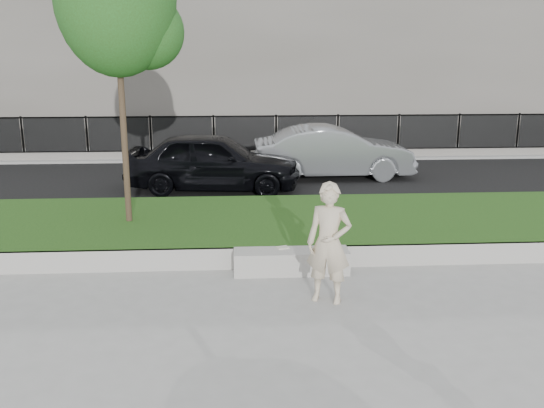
{
  "coord_description": "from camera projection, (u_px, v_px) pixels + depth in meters",
  "views": [
    {
      "loc": [
        0.16,
        -9.33,
        3.9
      ],
      "look_at": [
        0.8,
        1.2,
        1.17
      ],
      "focal_mm": 40.0,
      "sensor_mm": 36.0,
      "label": 1
    }
  ],
  "objects": [
    {
      "name": "car_silver",
      "position": [
        333.0,
        152.0,
        18.35
      ],
      "size": [
        4.83,
        1.79,
        1.58
      ],
      "primitive_type": "imported",
      "rotation": [
        0.0,
        0.0,
        1.6
      ],
      "color": "gray",
      "rests_on": "street"
    },
    {
      "name": "building_facade",
      "position": [
        230.0,
        23.0,
        28.06
      ],
      "size": [
        34.0,
        10.0,
        10.0
      ],
      "primitive_type": "cube",
      "color": "#615C54",
      "rests_on": "ground"
    },
    {
      "name": "iron_fence",
      "position": [
        231.0,
        145.0,
        21.44
      ],
      "size": [
        32.0,
        0.3,
        1.5
      ],
      "color": "slate",
      "rests_on": "far_pavement"
    },
    {
      "name": "stone_bench",
      "position": [
        291.0,
        261.0,
        10.77
      ],
      "size": [
        2.04,
        0.51,
        0.42
      ],
      "primitive_type": "cube",
      "color": "#A3A199",
      "rests_on": "ground"
    },
    {
      "name": "grass_kerb",
      "position": [
        228.0,
        259.0,
        10.94
      ],
      "size": [
        34.0,
        0.08,
        0.4
      ],
      "primitive_type": "cube",
      "color": "#A3A199",
      "rests_on": "ground"
    },
    {
      "name": "car_dark",
      "position": [
        213.0,
        161.0,
        16.71
      ],
      "size": [
        4.95,
        2.43,
        1.63
      ],
      "primitive_type": "imported",
      "rotation": [
        0.0,
        0.0,
        1.46
      ],
      "color": "black",
      "rests_on": "street"
    },
    {
      "name": "book",
      "position": [
        283.0,
        248.0,
        10.83
      ],
      "size": [
        0.24,
        0.2,
        0.02
      ],
      "primitive_type": "cube",
      "rotation": [
        0.0,
        0.0,
        0.31
      ],
      "color": "beige",
      "rests_on": "stone_bench"
    },
    {
      "name": "ground",
      "position": [
        228.0,
        291.0,
        9.98
      ],
      "size": [
        90.0,
        90.0,
        0.0
      ],
      "primitive_type": "plane",
      "color": "gray",
      "rests_on": "ground"
    },
    {
      "name": "grass_bank",
      "position": [
        229.0,
        228.0,
        12.83
      ],
      "size": [
        34.0,
        4.0,
        0.4
      ],
      "primitive_type": "cube",
      "color": "#0D360F",
      "rests_on": "ground"
    },
    {
      "name": "far_pavement",
      "position": [
        231.0,
        154.0,
        22.53
      ],
      "size": [
        34.0,
        3.0,
        0.12
      ],
      "primitive_type": "cube",
      "color": "gray",
      "rests_on": "ground"
    },
    {
      "name": "street",
      "position": [
        231.0,
        181.0,
        18.19
      ],
      "size": [
        34.0,
        7.0,
        0.04
      ],
      "primitive_type": "cube",
      "color": "black",
      "rests_on": "ground"
    },
    {
      "name": "man",
      "position": [
        329.0,
        243.0,
        9.39
      ],
      "size": [
        0.82,
        0.68,
        1.92
      ],
      "primitive_type": "imported",
      "rotation": [
        0.0,
        0.0,
        -0.36
      ],
      "color": "beige",
      "rests_on": "ground"
    },
    {
      "name": "young_tree",
      "position": [
        121.0,
        3.0,
        11.59
      ],
      "size": [
        2.43,
        2.32,
        5.94
      ],
      "color": "#38281C",
      "rests_on": "grass_bank"
    }
  ]
}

